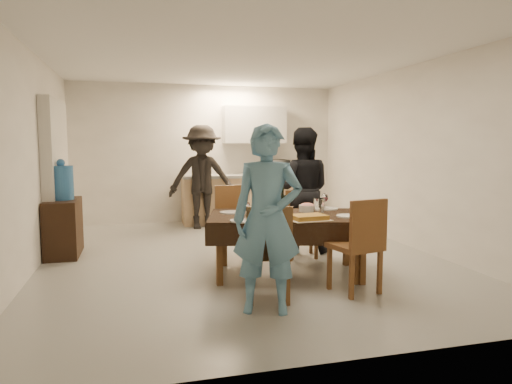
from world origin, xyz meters
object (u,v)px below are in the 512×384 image
Objects in this scene: dining_table at (288,218)px; savoury_tart at (309,217)px; microwave at (275,167)px; person_far at (301,190)px; person_kitchen at (202,177)px; console at (64,228)px; wine_bottle at (283,201)px; person_near at (267,219)px; water_jug at (62,183)px; water_pitcher at (319,206)px.

savoury_tart is (0.10, -0.38, 0.06)m from dining_table.
microwave is at bearing 77.80° from savoury_tart.
person_kitchen reaches higher than person_far.
wine_bottle reaches higher than console.
person_near is 0.97× the size of person_far.
person_far is at bearing -10.29° from console.
water_jug is 3.38m from savoury_tart.
wine_bottle is 0.47m from savoury_tart.
wine_bottle is at bearing 84.19° from person_near.
wine_bottle is 1.69× the size of water_pitcher.
microwave is at bearing -77.52° from person_far.
wine_bottle is at bearing -31.61° from console.
wine_bottle reaches higher than dining_table.
savoury_tart is (2.71, -2.00, -0.26)m from water_jug.
microwave is 2.58m from person_far.
console is (-2.61, 1.62, -0.28)m from dining_table.
water_pitcher is at bearing -74.64° from person_kitchen.
microwave is at bearing 80.52° from water_pitcher.
water_pitcher reaches higher than dining_table.
microwave is at bearing 88.84° from dining_table.
person_near reaches higher than console.
water_pitcher is (0.35, -0.05, 0.12)m from dining_table.
wine_bottle is at bearing 109.23° from savoury_tart.
console is 3.38m from savoury_tart.
person_far reaches higher than microwave.
microwave is (1.01, 3.54, 0.20)m from wine_bottle.
dining_table is 4.32× the size of water_jug.
person_far reaches higher than wine_bottle.
wine_bottle is at bearing 148.78° from dining_table.
dining_table is 3.73m from microwave.
wine_bottle is at bearing -31.61° from water_jug.
person_far is (0.45, 1.43, 0.14)m from savoury_tart.
water_pitcher is 0.37× the size of microwave.
person_near reaches higher than water_pitcher.
person_kitchen is (-1.48, -0.45, -0.14)m from microwave.
person_far is (-0.41, -2.54, -0.19)m from microwave.
water_jug is (-2.61, 1.62, 0.32)m from dining_table.
dining_table is 2.41× the size of console.
dining_table is 3.19m from person_kitchen.
savoury_tart is 0.94m from person_near.
person_near is (-0.65, -0.67, 0.12)m from savoury_tart.
water_pitcher is (0.40, -0.10, -0.06)m from wine_bottle.
person_near reaches higher than savoury_tart.
water_jug is at bearing 0.00° from console.
dining_table is 3.09m from water_jug.
savoury_tart is 4.07m from microwave.
person_far is 2.35m from person_kitchen.
person_near is (-1.51, -4.64, -0.22)m from microwave.
dining_table is at bearing 80.99° from person_near.
console is 4.12m from microwave.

